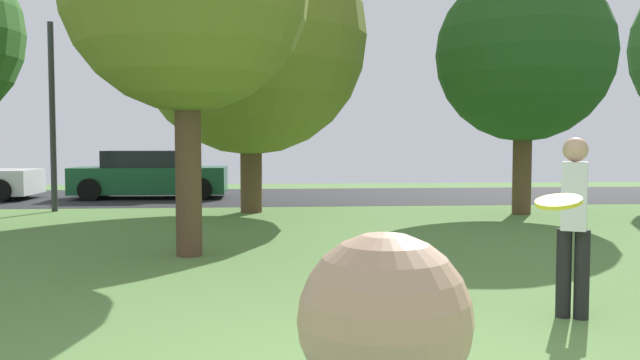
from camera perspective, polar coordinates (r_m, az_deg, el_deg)
road_strip at (r=19.83m, az=-2.38°, el=-1.44°), size 44.00×6.40×0.01m
maple_tree_near at (r=15.76m, az=17.51°, el=10.46°), size 4.00×4.00×5.67m
oak_tree_right at (r=15.57m, az=-6.15°, el=12.29°), size 5.47×5.47×6.83m
person_thrower at (r=6.55m, az=21.44°, el=-3.17°), size 0.35×0.39×1.71m
frisbee_disc at (r=4.09m, az=20.24°, el=-1.79°), size 0.38×0.38×0.09m
parked_car_green at (r=19.86m, az=-14.80°, el=0.34°), size 4.43×1.93×1.41m
street_lamp_post at (r=16.75m, az=-22.47°, el=5.11°), size 0.14×0.14×4.50m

